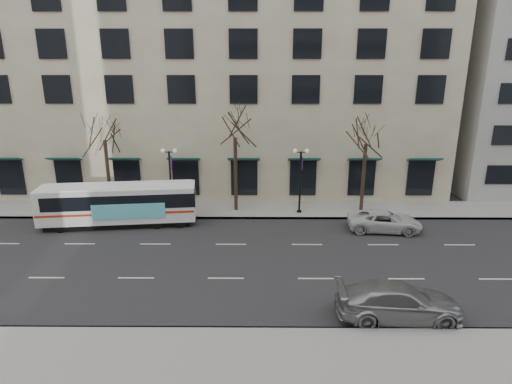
{
  "coord_description": "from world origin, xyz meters",
  "views": [
    {
      "loc": [
        1.81,
        -23.54,
        11.53
      ],
      "look_at": [
        1.65,
        1.02,
        4.0
      ],
      "focal_mm": 30.0,
      "sensor_mm": 36.0,
      "label": 1
    }
  ],
  "objects_px": {
    "city_bus": "(119,203)",
    "tree_far_left": "(103,128)",
    "lamp_post_right": "(300,178)",
    "tree_far_right": "(367,132)",
    "white_pickup": "(384,221)",
    "silver_car": "(399,302)",
    "lamp_post_left": "(171,178)",
    "tree_far_mid": "(235,125)"
  },
  "relations": [
    {
      "from": "city_bus",
      "to": "tree_far_left",
      "type": "bearing_deg",
      "value": 112.75
    },
    {
      "from": "tree_far_mid",
      "to": "lamp_post_left",
      "type": "height_order",
      "value": "tree_far_mid"
    },
    {
      "from": "lamp_post_right",
      "to": "silver_car",
      "type": "relative_size",
      "value": 0.9
    },
    {
      "from": "tree_far_left",
      "to": "silver_car",
      "type": "xyz_separation_m",
      "value": [
        18.32,
        -14.83,
        -5.86
      ]
    },
    {
      "from": "tree_far_right",
      "to": "lamp_post_right",
      "type": "relative_size",
      "value": 1.55
    },
    {
      "from": "tree_far_right",
      "to": "tree_far_mid",
      "type": "bearing_deg",
      "value": 180.0
    },
    {
      "from": "tree_far_right",
      "to": "silver_car",
      "type": "relative_size",
      "value": 1.39
    },
    {
      "from": "lamp_post_left",
      "to": "lamp_post_right",
      "type": "relative_size",
      "value": 1.0
    },
    {
      "from": "tree_far_left",
      "to": "lamp_post_right",
      "type": "distance_m",
      "value": 15.48
    },
    {
      "from": "lamp_post_left",
      "to": "white_pickup",
      "type": "relative_size",
      "value": 1.02
    },
    {
      "from": "tree_far_mid",
      "to": "lamp_post_right",
      "type": "xyz_separation_m",
      "value": [
        5.01,
        -0.6,
        -3.96
      ]
    },
    {
      "from": "silver_car",
      "to": "white_pickup",
      "type": "height_order",
      "value": "silver_car"
    },
    {
      "from": "tree_far_left",
      "to": "tree_far_mid",
      "type": "height_order",
      "value": "tree_far_mid"
    },
    {
      "from": "tree_far_left",
      "to": "silver_car",
      "type": "distance_m",
      "value": 24.29
    },
    {
      "from": "city_bus",
      "to": "white_pickup",
      "type": "relative_size",
      "value": 2.22
    },
    {
      "from": "lamp_post_left",
      "to": "white_pickup",
      "type": "xyz_separation_m",
      "value": [
        15.71,
        -3.4,
        -2.23
      ]
    },
    {
      "from": "lamp_post_left",
      "to": "white_pickup",
      "type": "distance_m",
      "value": 16.23
    },
    {
      "from": "tree_far_left",
      "to": "lamp_post_left",
      "type": "xyz_separation_m",
      "value": [
        5.01,
        -0.6,
        -3.75
      ]
    },
    {
      "from": "tree_far_left",
      "to": "tree_far_mid",
      "type": "xyz_separation_m",
      "value": [
        10.0,
        0.0,
        0.21
      ]
    },
    {
      "from": "silver_car",
      "to": "lamp_post_left",
      "type": "bearing_deg",
      "value": 43.97
    },
    {
      "from": "tree_far_mid",
      "to": "city_bus",
      "type": "relative_size",
      "value": 0.76
    },
    {
      "from": "tree_far_mid",
      "to": "silver_car",
      "type": "xyz_separation_m",
      "value": [
        8.32,
        -14.83,
        -6.07
      ]
    },
    {
      "from": "tree_far_left",
      "to": "city_bus",
      "type": "relative_size",
      "value": 0.74
    },
    {
      "from": "city_bus",
      "to": "silver_car",
      "type": "relative_size",
      "value": 1.95
    },
    {
      "from": "lamp_post_right",
      "to": "tree_far_right",
      "type": "bearing_deg",
      "value": 6.85
    },
    {
      "from": "city_bus",
      "to": "silver_car",
      "type": "distance_m",
      "value": 20.43
    },
    {
      "from": "lamp_post_left",
      "to": "lamp_post_right",
      "type": "bearing_deg",
      "value": 0.0
    },
    {
      "from": "lamp_post_right",
      "to": "silver_car",
      "type": "height_order",
      "value": "lamp_post_right"
    },
    {
      "from": "tree_far_mid",
      "to": "lamp_post_right",
      "type": "distance_m",
      "value": 6.41
    },
    {
      "from": "tree_far_right",
      "to": "city_bus",
      "type": "bearing_deg",
      "value": -170.71
    },
    {
      "from": "city_bus",
      "to": "silver_car",
      "type": "xyz_separation_m",
      "value": [
        16.63,
        -11.83,
        -0.8
      ]
    },
    {
      "from": "tree_far_mid",
      "to": "lamp_post_left",
      "type": "relative_size",
      "value": 1.64
    },
    {
      "from": "lamp_post_right",
      "to": "white_pickup",
      "type": "relative_size",
      "value": 1.02
    },
    {
      "from": "tree_far_right",
      "to": "white_pickup",
      "type": "distance_m",
      "value": 7.01
    },
    {
      "from": "tree_far_left",
      "to": "city_bus",
      "type": "distance_m",
      "value": 6.11
    },
    {
      "from": "tree_far_left",
      "to": "city_bus",
      "type": "xyz_separation_m",
      "value": [
        1.69,
        -2.99,
        -5.05
      ]
    },
    {
      "from": "tree_far_mid",
      "to": "lamp_post_left",
      "type": "xyz_separation_m",
      "value": [
        -4.99,
        -0.6,
        -3.96
      ]
    },
    {
      "from": "lamp_post_right",
      "to": "tree_far_mid",
      "type": "bearing_deg",
      "value": 173.17
    },
    {
      "from": "tree_far_mid",
      "to": "lamp_post_left",
      "type": "distance_m",
      "value": 6.4
    },
    {
      "from": "tree_far_right",
      "to": "lamp_post_left",
      "type": "distance_m",
      "value": 15.4
    },
    {
      "from": "tree_far_mid",
      "to": "white_pickup",
      "type": "relative_size",
      "value": 1.68
    },
    {
      "from": "tree_far_right",
      "to": "lamp_post_left",
      "type": "height_order",
      "value": "tree_far_right"
    }
  ]
}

